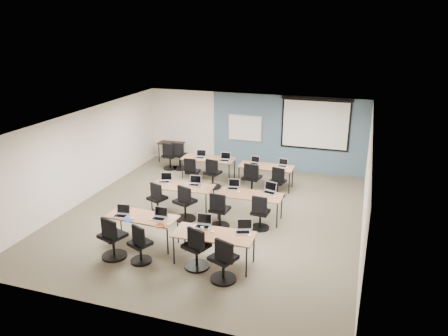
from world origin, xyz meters
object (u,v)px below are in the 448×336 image
(whiteboard, at_px, (245,128))
(spare_chair_a, at_px, (179,158))
(training_table_front_left, at_px, (142,218))
(task_chair_0, at_px, (112,241))
(training_table_front_right, at_px, (214,236))
(laptop_8, at_px, (200,156))
(task_chair_1, at_px, (140,247))
(task_chair_2, at_px, (196,251))
(task_chair_9, at_px, (212,176))
(laptop_5, at_px, (194,183))
(training_table_back_left, at_px, (208,159))
(task_chair_5, at_px, (185,206))
(spare_chair_b, at_px, (170,158))
(task_chair_3, at_px, (223,263))
(utility_table, at_px, (171,145))
(training_table_back_right, at_px, (266,167))
(task_chair_10, at_px, (252,181))
(task_chair_8, at_px, (192,174))
(laptop_3, at_px, (244,229))
(laptop_2, at_px, (203,223))
(laptop_1, at_px, (160,216))
(task_chair_6, at_px, (219,213))
(task_chair_7, at_px, (260,215))
(projector_screen, at_px, (316,121))
(task_chair_4, at_px, (157,201))
(laptop_11, at_px, (283,164))
(laptop_10, at_px, (255,162))
(laptop_4, at_px, (165,180))
(laptop_9, at_px, (225,159))
(laptop_7, at_px, (270,190))
(task_chair_11, at_px, (277,184))
(training_table_mid_left, at_px, (182,187))
(laptop_0, at_px, (122,213))
(laptop_6, at_px, (233,186))

(whiteboard, bearing_deg, spare_chair_a, -153.17)
(training_table_front_left, relative_size, task_chair_0, 1.62)
(spare_chair_a, bearing_deg, training_table_front_right, -63.30)
(whiteboard, relative_size, laptop_8, 3.83)
(task_chair_1, relative_size, task_chair_2, 0.94)
(whiteboard, distance_m, task_chair_9, 2.71)
(laptop_5, xyz_separation_m, spare_chair_a, (-1.83, 3.07, -0.37))
(training_table_back_left, height_order, task_chair_5, task_chair_5)
(laptop_5, height_order, spare_chair_b, spare_chair_b)
(task_chair_3, bearing_deg, utility_table, 143.56)
(training_table_back_right, height_order, task_chair_10, task_chair_10)
(task_chair_8, relative_size, utility_table, 1.00)
(training_table_front_right, height_order, task_chair_10, task_chair_10)
(task_chair_0, height_order, laptop_5, task_chair_0)
(laptop_3, height_order, task_chair_9, task_chair_9)
(task_chair_0, height_order, utility_table, task_chair_0)
(training_table_back_left, bearing_deg, laptop_2, -70.81)
(laptop_1, height_order, spare_chair_a, spare_chair_a)
(laptop_5, distance_m, utility_table, 4.55)
(task_chair_0, distance_m, task_chair_6, 2.85)
(task_chair_2, distance_m, task_chair_7, 2.42)
(whiteboard, relative_size, training_table_back_left, 0.72)
(laptop_2, relative_size, task_chair_5, 0.35)
(task_chair_8, bearing_deg, task_chair_9, -5.63)
(projector_screen, distance_m, task_chair_4, 6.25)
(laptop_11, bearing_deg, laptop_10, -174.72)
(laptop_4, distance_m, task_chair_10, 2.70)
(whiteboard, bearing_deg, laptop_9, -96.58)
(task_chair_3, distance_m, laptop_10, 5.73)
(utility_table, bearing_deg, laptop_7, -40.23)
(laptop_4, distance_m, task_chair_11, 3.42)
(training_table_mid_left, relative_size, task_chair_1, 1.83)
(training_table_front_right, bearing_deg, task_chair_8, 115.60)
(laptop_1, distance_m, task_chair_6, 1.74)
(laptop_0, distance_m, laptop_5, 2.61)
(training_table_mid_left, bearing_deg, laptop_5, 29.33)
(training_table_back_left, bearing_deg, task_chair_5, -80.40)
(task_chair_9, distance_m, task_chair_10, 1.36)
(laptop_4, relative_size, task_chair_7, 0.35)
(training_table_front_right, distance_m, task_chair_4, 3.05)
(training_table_front_left, height_order, task_chair_7, task_chair_7)
(task_chair_6, xyz_separation_m, spare_chair_a, (-2.89, 4.02, 0.01))
(laptop_9, xyz_separation_m, task_chair_10, (1.17, -0.90, -0.36))
(task_chair_3, height_order, laptop_6, task_chair_3)
(laptop_11, bearing_deg, training_table_back_left, -177.70)
(training_table_mid_left, bearing_deg, task_chair_11, 33.89)
(task_chair_9, distance_m, spare_chair_b, 2.47)
(task_chair_3, relative_size, laptop_5, 3.04)
(task_chair_7, bearing_deg, laptop_0, -145.44)
(task_chair_6, distance_m, spare_chair_b, 5.07)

